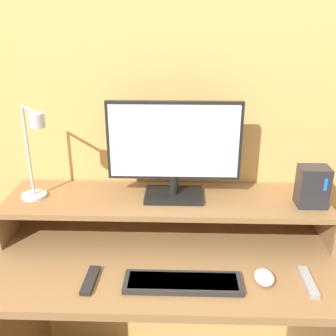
% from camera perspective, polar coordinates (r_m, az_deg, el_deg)
% --- Properties ---
extents(wall_back, '(6.00, 0.05, 2.50)m').
position_cam_1_polar(wall_back, '(1.65, -0.08, 9.15)').
color(wall_back, '#E5AD60').
rests_on(wall_back, ground_plane).
extents(desk, '(1.29, 0.64, 0.76)m').
position_cam_1_polar(desk, '(1.65, -0.49, -18.64)').
color(desk, olive).
rests_on(desk, ground_plane).
extents(monitor_shelf, '(1.29, 0.32, 0.16)m').
position_cam_1_polar(monitor_shelf, '(1.59, -0.30, -5.09)').
color(monitor_shelf, olive).
rests_on(monitor_shelf, desk).
extents(monitor, '(0.52, 0.15, 0.39)m').
position_cam_1_polar(monitor, '(1.51, 0.88, 2.85)').
color(monitor, black).
rests_on(monitor, monitor_shelf).
extents(desk_lamp, '(0.17, 0.19, 0.38)m').
position_cam_1_polar(desk_lamp, '(1.54, -18.87, 2.09)').
color(desk_lamp, silver).
rests_on(desk_lamp, monitor_shelf).
extents(router_dock, '(0.11, 0.09, 0.16)m').
position_cam_1_polar(router_dock, '(1.59, 20.23, -2.53)').
color(router_dock, '#28282D').
rests_on(router_dock, monitor_shelf).
extents(keyboard, '(0.39, 0.11, 0.02)m').
position_cam_1_polar(keyboard, '(1.37, 2.16, -16.26)').
color(keyboard, '#282828').
rests_on(keyboard, desk).
extents(mouse, '(0.07, 0.09, 0.03)m').
position_cam_1_polar(mouse, '(1.41, 13.80, -15.13)').
color(mouse, white).
rests_on(mouse, desk).
extents(remote_control, '(0.04, 0.14, 0.02)m').
position_cam_1_polar(remote_control, '(1.40, -11.21, -15.68)').
color(remote_control, black).
rests_on(remote_control, desk).
extents(remote_secondary, '(0.03, 0.16, 0.02)m').
position_cam_1_polar(remote_secondary, '(1.45, 19.69, -15.28)').
color(remote_secondary, '#99999E').
rests_on(remote_secondary, desk).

